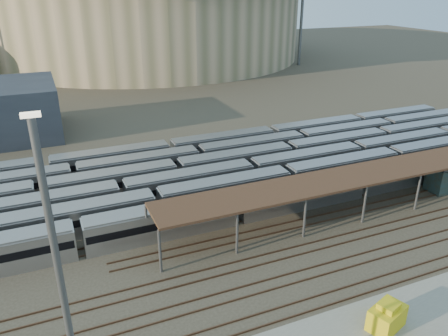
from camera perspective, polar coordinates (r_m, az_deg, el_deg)
name	(u,v)px	position (r m, az deg, el deg)	size (l,w,h in m)	color
ground	(237,261)	(47.90, 1.70, -12.00)	(420.00, 420.00, 0.00)	#383026
subway_trains	(198,177)	(62.72, -3.41, -1.14)	(127.31, 23.90, 3.60)	#A2A2A6
inspection_shed	(380,172)	(59.63, 19.67, -0.52)	(60.30, 6.00, 5.30)	#525357
empty_tracks	(258,288)	(44.27, 4.49, -15.32)	(170.00, 9.62, 0.18)	#4C3323
stadium	(145,13)	(180.66, -10.24, 19.33)	(124.00, 124.00, 32.50)	tan
floodlight_2	(302,3)	(160.91, 10.21, 20.39)	(4.00, 1.00, 38.40)	#525357
floodlight_3	(44,1)	(195.69, -22.43, 19.56)	(4.00, 1.00, 38.40)	#525357
yard_light_pole	(68,325)	(24.86, -19.65, -18.74)	(0.80, 0.36, 22.49)	#525357
yellow_equipment	(387,318)	(41.67, 20.47, -17.85)	(3.28, 2.05, 2.05)	gold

